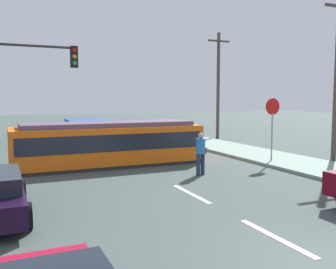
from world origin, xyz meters
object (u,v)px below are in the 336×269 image
Objects in this scene: city_bus at (92,133)px; streetcar_tram at (109,143)px; traffic_light_mast at (28,81)px; pedestrian_crossing at (201,151)px; utility_pole_mid at (218,84)px; stop_sign at (272,116)px.

streetcar_tram is at bearing -93.32° from city_bus.
city_bus is 1.06× the size of traffic_light_mast.
utility_pole_mid is (7.66, 11.36, 3.17)m from pedestrian_crossing.
streetcar_tram is 13.39m from utility_pole_mid.
utility_pole_mid is at bearing 71.96° from stop_sign.
streetcar_tram reaches higher than city_bus.
utility_pole_mid reaches higher than traffic_light_mast.
pedestrian_crossing is at bearing -74.20° from city_bus.
traffic_light_mast is 0.66× the size of utility_pole_mid.
pedestrian_crossing is (2.75, -3.54, -0.07)m from streetcar_tram.
city_bus is at bearing 86.68° from streetcar_tram.
city_bus is 1.91× the size of stop_sign.
stop_sign is 10.61m from traffic_light_mast.
utility_pole_mid is (10.41, 7.82, 3.10)m from streetcar_tram.
utility_pole_mid is (3.37, 10.35, 1.92)m from stop_sign.
stop_sign reaches higher than city_bus.
city_bus is 7.67m from traffic_light_mast.
streetcar_tram is at bearing 127.90° from pedestrian_crossing.
utility_pole_mid is (13.78, 8.88, 0.46)m from traffic_light_mast.
pedestrian_crossing is 0.21× the size of utility_pole_mid.
city_bus is at bearing 59.42° from traffic_light_mast.
pedestrian_crossing is at bearing -52.10° from streetcar_tram.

